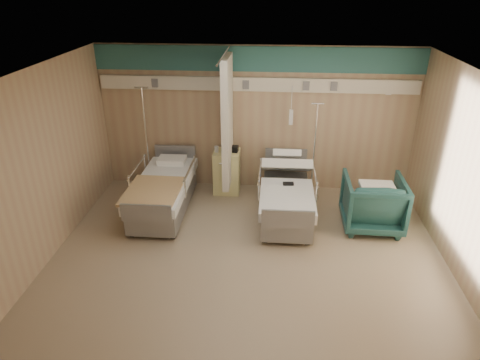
% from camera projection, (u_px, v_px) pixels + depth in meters
% --- Properties ---
extents(ground, '(6.00, 5.00, 0.00)m').
position_uv_depth(ground, '(247.00, 257.00, 6.58)').
color(ground, tan).
rests_on(ground, ground).
extents(room_walls, '(6.04, 5.04, 2.82)m').
position_uv_depth(room_walls, '(247.00, 137.00, 6.00)').
color(room_walls, tan).
rests_on(room_walls, ground).
extents(bed_right, '(1.00, 2.16, 0.63)m').
position_uv_depth(bed_right, '(286.00, 200.00, 7.57)').
color(bed_right, white).
rests_on(bed_right, ground).
extents(bed_left, '(1.00, 2.16, 0.63)m').
position_uv_depth(bed_left, '(164.00, 196.00, 7.73)').
color(bed_left, white).
rests_on(bed_left, ground).
extents(bedside_cabinet, '(0.50, 0.48, 0.85)m').
position_uv_depth(bedside_cabinet, '(227.00, 172.00, 8.41)').
color(bedside_cabinet, '#F0E896').
rests_on(bedside_cabinet, ground).
extents(visitor_armchair, '(0.98, 1.01, 0.91)m').
position_uv_depth(visitor_armchair, '(373.00, 203.00, 7.20)').
color(visitor_armchair, '#1E4B4C').
rests_on(visitor_armchair, ground).
extents(waffle_blanket, '(0.56, 0.50, 0.06)m').
position_uv_depth(waffle_blanket, '(379.00, 178.00, 6.95)').
color(waffle_blanket, white).
rests_on(waffle_blanket, visitor_armchair).
extents(iv_stand_right, '(0.34, 0.34, 1.88)m').
position_uv_depth(iv_stand_right, '(312.00, 180.00, 8.17)').
color(iv_stand_right, silver).
rests_on(iv_stand_right, ground).
extents(iv_stand_left, '(0.37, 0.37, 2.10)m').
position_uv_depth(iv_stand_left, '(150.00, 170.00, 8.45)').
color(iv_stand_left, silver).
rests_on(iv_stand_left, ground).
extents(call_remote, '(0.19, 0.09, 0.04)m').
position_uv_depth(call_remote, '(288.00, 184.00, 7.41)').
color(call_remote, black).
rests_on(call_remote, bed_right).
extents(tan_blanket, '(0.90, 1.13, 0.04)m').
position_uv_depth(tan_blanket, '(153.00, 191.00, 7.17)').
color(tan_blanket, tan).
rests_on(tan_blanket, bed_left).
extents(toiletry_bag, '(0.23, 0.16, 0.12)m').
position_uv_depth(toiletry_bag, '(232.00, 149.00, 8.19)').
color(toiletry_bag, black).
rests_on(toiletry_bag, bedside_cabinet).
extents(white_cup, '(0.09, 0.09, 0.12)m').
position_uv_depth(white_cup, '(217.00, 149.00, 8.18)').
color(white_cup, white).
rests_on(white_cup, bedside_cabinet).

